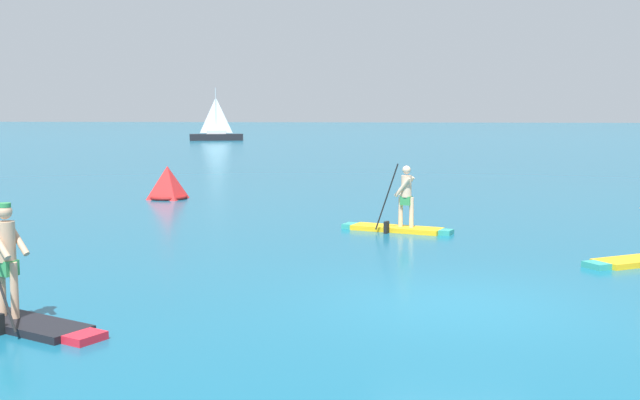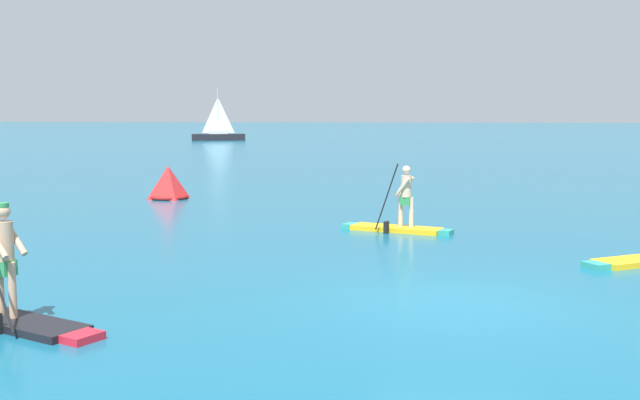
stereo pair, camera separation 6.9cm
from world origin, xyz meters
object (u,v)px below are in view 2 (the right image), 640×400
at_px(paddleboarder_near_left, 6,302).
at_px(paddleboarder_mid_center, 399,219).
at_px(race_marker_buoy, 168,184).
at_px(sailboat_left_horizon, 218,134).

bearing_deg(paddleboarder_near_left, paddleboarder_mid_center, 85.58).
height_order(paddleboarder_near_left, race_marker_buoy, paddleboarder_near_left).
xyz_separation_m(paddleboarder_mid_center, sailboat_left_horizon, (-21.49, 61.03, 0.36)).
distance_m(race_marker_buoy, sailboat_left_horizon, 56.28).
bearing_deg(paddleboarder_mid_center, sailboat_left_horizon, -52.71).
height_order(paddleboarder_near_left, sailboat_left_horizon, sailboat_left_horizon).
height_order(paddleboarder_mid_center, sailboat_left_horizon, sailboat_left_horizon).
relative_size(paddleboarder_mid_center, race_marker_buoy, 1.84).
xyz_separation_m(race_marker_buoy, sailboat_left_horizon, (-13.28, 54.69, 0.18)).
relative_size(race_marker_buoy, sailboat_left_horizon, 0.27).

